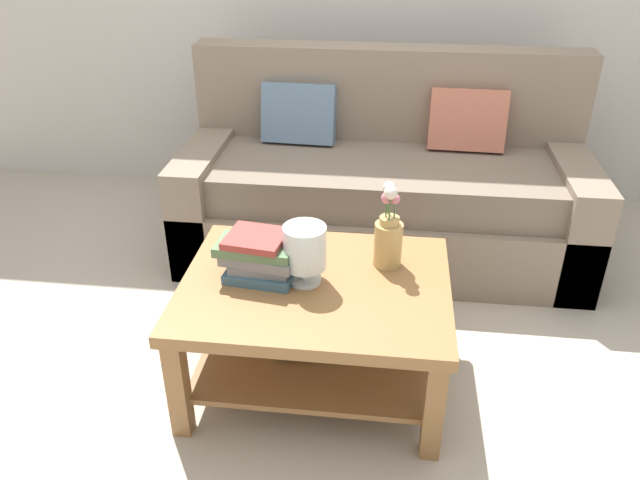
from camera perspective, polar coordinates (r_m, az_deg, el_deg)
ground_plane at (r=2.93m, az=2.29°, el=-8.25°), size 10.00×10.00×0.00m
couch at (r=3.44m, az=5.77°, el=4.80°), size 2.13×0.90×1.06m
coffee_table at (r=2.46m, az=-0.44°, el=-6.51°), size 1.03×0.81×0.48m
book_stack_main at (r=2.39m, az=-5.52°, el=-1.44°), size 0.33×0.26×0.17m
glass_hurricane_vase at (r=2.32m, az=-1.40°, el=-0.84°), size 0.16×0.16×0.24m
flower_pitcher at (r=2.44m, az=6.28°, el=0.36°), size 0.11×0.11×0.35m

